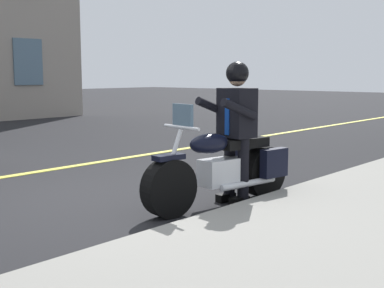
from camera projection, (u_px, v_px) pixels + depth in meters
The scene contains 4 objects.
ground_plane at pixel (81, 198), 6.71m from camera, with size 80.00×80.00×0.00m, color black.
lane_center_stripe at pixel (3, 177), 8.03m from camera, with size 60.00×0.16×0.01m, color #E5DB4C.
motorcycle_main at pixel (224, 169), 6.30m from camera, with size 2.22×0.79×1.26m.
rider_main at pixel (236, 120), 6.34m from camera, with size 0.68×0.61×1.74m.
Camera 1 is at (3.93, 5.44, 1.59)m, focal length 48.68 mm.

